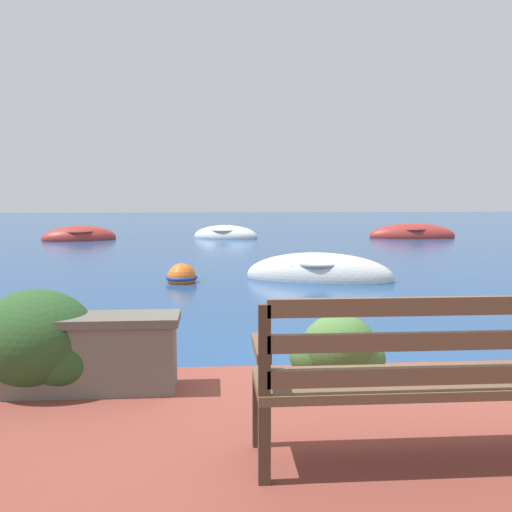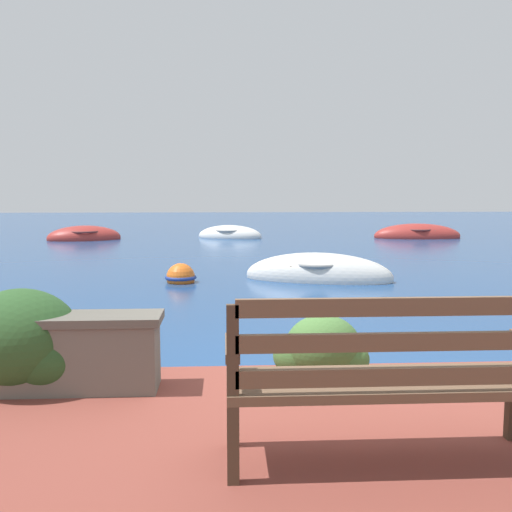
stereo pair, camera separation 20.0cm
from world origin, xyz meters
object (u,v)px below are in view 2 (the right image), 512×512
rowboat_nearest (318,276)px  rowboat_mid (84,238)px  rowboat_outer (230,236)px  rowboat_far (417,236)px  park_bench (388,375)px  mooring_buoy (181,277)px

rowboat_nearest → rowboat_mid: rowboat_nearest is taller
rowboat_nearest → rowboat_outer: size_ratio=1.15×
rowboat_mid → rowboat_far: rowboat_far is taller
rowboat_mid → rowboat_outer: bearing=-11.1°
rowboat_nearest → park_bench: bearing=100.2°
mooring_buoy → rowboat_outer: bearing=84.3°
park_bench → mooring_buoy: park_bench is taller
rowboat_far → mooring_buoy: rowboat_far is taller
rowboat_far → mooring_buoy: (-7.60, -9.41, 0.02)m
park_bench → rowboat_nearest: (0.89, 7.62, -0.63)m
rowboat_mid → rowboat_far: 11.59m
rowboat_far → park_bench: bearing=-105.2°
park_bench → rowboat_mid: size_ratio=0.63×
rowboat_outer → mooring_buoy: 9.94m
rowboat_mid → mooring_buoy: size_ratio=4.71×
park_bench → rowboat_outer: size_ratio=0.66×
rowboat_nearest → rowboat_far: same height
rowboat_nearest → mooring_buoy: rowboat_nearest is taller
rowboat_nearest → rowboat_outer: (-1.56, 9.75, -0.01)m
park_bench → rowboat_outer: bearing=86.4°
rowboat_nearest → mooring_buoy: 2.55m
rowboat_mid → rowboat_far: size_ratio=0.87×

